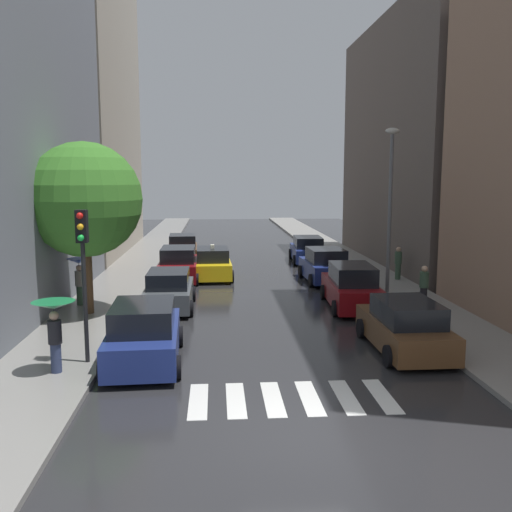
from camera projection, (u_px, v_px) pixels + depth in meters
name	position (u px, v px, depth m)	size (l,w,h in m)	color
ground_plane	(244.00, 262.00, 35.38)	(28.00, 72.00, 0.04)	#28282A
sidewalk_left	(140.00, 262.00, 34.90)	(3.00, 72.00, 0.15)	gray
sidewalk_right	(346.00, 260.00, 35.83)	(3.00, 72.00, 0.15)	gray
crosswalk_stripes	(291.00, 398.00, 13.65)	(4.95, 2.20, 0.01)	silver
building_left_mid	(79.00, 89.00, 38.37)	(6.00, 16.60, 22.52)	#9E9384
building_right_mid	(426.00, 143.00, 33.97)	(6.00, 17.79, 14.66)	#564C47
parked_car_left_nearest	(144.00, 335.00, 16.15)	(2.30, 4.55, 1.79)	navy
parked_car_left_second	(169.00, 291.00, 22.77)	(2.04, 4.12, 1.61)	#474C51
parked_car_left_third	(179.00, 265.00, 28.96)	(2.14, 4.53, 1.76)	maroon
parked_car_left_fourth	(183.00, 250.00, 34.85)	(2.16, 4.10, 1.80)	brown
parked_car_right_nearest	(405.00, 327.00, 17.26)	(2.11, 4.48, 1.62)	brown
parked_car_right_second	(351.00, 288.00, 23.00)	(2.17, 4.76, 1.81)	maroon
parked_car_right_third	(325.00, 266.00, 28.70)	(2.30, 4.15, 1.73)	navy
parked_car_right_fourth	(308.00, 250.00, 35.28)	(2.22, 4.51, 1.62)	navy
taxi_midroad	(213.00, 264.00, 29.72)	(2.18, 4.40, 1.81)	yellow
pedestrian_foreground	(79.00, 272.00, 22.75)	(0.95, 0.95, 1.92)	#38513D
pedestrian_near_tree	(424.00, 286.00, 22.49)	(0.36, 0.36, 1.67)	black
pedestrian_by_kerb	(398.00, 262.00, 28.54)	(0.36, 0.36, 1.67)	#38513D
pedestrian_far_side	(54.00, 319.00, 14.85)	(1.12, 1.12, 1.94)	navy
street_tree_left	(85.00, 200.00, 20.99)	(4.31, 4.31, 6.50)	#513823
traffic_light_left_corner	(83.00, 252.00, 15.45)	(0.30, 0.42, 4.30)	black
lamp_post_right	(390.00, 202.00, 23.64)	(0.60, 0.28, 7.19)	#595B60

